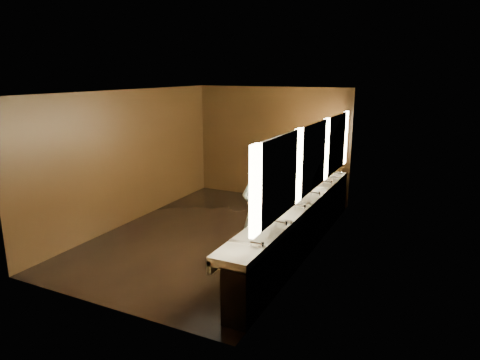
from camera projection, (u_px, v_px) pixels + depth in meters
name	position (u px, v px, depth m)	size (l,w,h in m)	color
floor	(213.00, 235.00, 8.50)	(6.00, 6.00, 0.00)	black
ceiling	(211.00, 91.00, 7.82)	(4.00, 6.00, 0.02)	#2D2D2B
wall_back	(271.00, 143.00, 10.77)	(4.00, 0.02, 2.80)	black
wall_front	(97.00, 210.00, 5.55)	(4.00, 0.02, 2.80)	black
wall_left	(130.00, 157.00, 9.01)	(0.02, 6.00, 2.80)	black
wall_right	(314.00, 177.00, 7.31)	(0.02, 6.00, 2.80)	black
sink_counter	(300.00, 225.00, 7.62)	(0.55, 5.40, 1.01)	black
mirror_band	(313.00, 157.00, 7.23)	(0.06, 5.03, 1.15)	#FFECB9
person	(258.00, 208.00, 7.26)	(0.66, 0.43, 1.81)	#94CBDD
trash_bin	(273.00, 250.00, 7.09)	(0.35, 0.35, 0.54)	black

